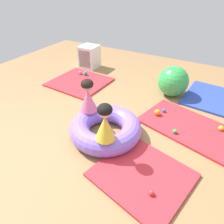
# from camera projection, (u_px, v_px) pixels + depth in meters

# --- Properties ---
(ground_plane) EXTENTS (8.00, 8.00, 0.00)m
(ground_plane) POSITION_uv_depth(u_px,v_px,m) (97.00, 137.00, 3.18)
(ground_plane) COLOR #9E7549
(gym_mat_center_rear) EXTENTS (1.30, 1.22, 0.04)m
(gym_mat_center_rear) POSITION_uv_depth(u_px,v_px,m) (142.00, 175.00, 2.56)
(gym_mat_center_rear) COLOR red
(gym_mat_center_rear) RESTS_ON ground
(gym_mat_front) EXTENTS (1.27, 1.21, 0.04)m
(gym_mat_front) POSITION_uv_depth(u_px,v_px,m) (80.00, 82.00, 4.71)
(gym_mat_front) COLOR red
(gym_mat_front) RESTS_ON ground
(gym_mat_near_left) EXTENTS (2.01, 1.32, 0.04)m
(gym_mat_near_left) POSITION_uv_depth(u_px,v_px,m) (198.00, 131.00, 3.26)
(gym_mat_near_left) COLOR red
(gym_mat_near_left) RESTS_ON ground
(gym_mat_far_right) EXTENTS (1.32, 1.25, 0.04)m
(gym_mat_far_right) POSITION_uv_depth(u_px,v_px,m) (218.00, 100.00, 4.07)
(gym_mat_far_right) COLOR #2D47B7
(gym_mat_far_right) RESTS_ON ground
(inflatable_cushion) EXTENTS (1.10, 1.10, 0.30)m
(inflatable_cushion) POSITION_uv_depth(u_px,v_px,m) (106.00, 128.00, 3.12)
(inflatable_cushion) COLOR #8466E0
(inflatable_cushion) RESTS_ON ground
(child_in_pink) EXTENTS (0.36, 0.36, 0.53)m
(child_in_pink) POSITION_uv_depth(u_px,v_px,m) (88.00, 96.00, 3.12)
(child_in_pink) COLOR #E5608E
(child_in_pink) RESTS_ON inflatable_cushion
(child_in_yellow) EXTENTS (0.37, 0.37, 0.53)m
(child_in_yellow) POSITION_uv_depth(u_px,v_px,m) (105.00, 123.00, 2.57)
(child_in_yellow) COLOR yellow
(child_in_yellow) RESTS_ON inflatable_cushion
(play_ball_green) EXTENTS (0.07, 0.07, 0.07)m
(play_ball_green) POSITION_uv_depth(u_px,v_px,m) (175.00, 131.00, 3.18)
(play_ball_green) COLOR green
(play_ball_green) RESTS_ON gym_mat_near_left
(play_ball_yellow) EXTENTS (0.08, 0.08, 0.08)m
(play_ball_yellow) POSITION_uv_depth(u_px,v_px,m) (221.00, 128.00, 3.23)
(play_ball_yellow) COLOR yellow
(play_ball_yellow) RESTS_ON gym_mat_near_left
(play_ball_teal) EXTENTS (0.09, 0.09, 0.09)m
(play_ball_teal) POSITION_uv_depth(u_px,v_px,m) (85.00, 73.00, 4.95)
(play_ball_teal) COLOR teal
(play_ball_teal) RESTS_ON gym_mat_front
(play_ball_pink) EXTENTS (0.08, 0.08, 0.08)m
(play_ball_pink) POSITION_uv_depth(u_px,v_px,m) (80.00, 73.00, 5.00)
(play_ball_pink) COLOR pink
(play_ball_pink) RESTS_ON gym_mat_front
(play_ball_orange) EXTENTS (0.11, 0.11, 0.11)m
(play_ball_orange) POSITION_uv_depth(u_px,v_px,m) (157.00, 112.00, 3.57)
(play_ball_orange) COLOR orange
(play_ball_orange) RESTS_ON gym_mat_near_left
(play_ball_red) EXTENTS (0.06, 0.06, 0.06)m
(play_ball_red) POSITION_uv_depth(u_px,v_px,m) (151.00, 193.00, 2.30)
(play_ball_red) COLOR red
(play_ball_red) RESTS_ON gym_mat_center_rear
(play_ball_blue_second) EXTENTS (0.06, 0.06, 0.06)m
(play_ball_blue_second) POSITION_uv_depth(u_px,v_px,m) (164.00, 110.00, 3.66)
(play_ball_blue_second) COLOR blue
(play_ball_blue_second) RESTS_ON gym_mat_near_left
(exercise_ball_large) EXTENTS (0.61, 0.61, 0.61)m
(exercise_ball_large) POSITION_uv_depth(u_px,v_px,m) (173.00, 81.00, 4.10)
(exercise_ball_large) COLOR green
(exercise_ball_large) RESTS_ON ground
(storage_cube) EXTENTS (0.44, 0.44, 0.56)m
(storage_cube) POSITION_uv_depth(u_px,v_px,m) (89.00, 57.00, 5.34)
(storage_cube) COLOR white
(storage_cube) RESTS_ON ground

